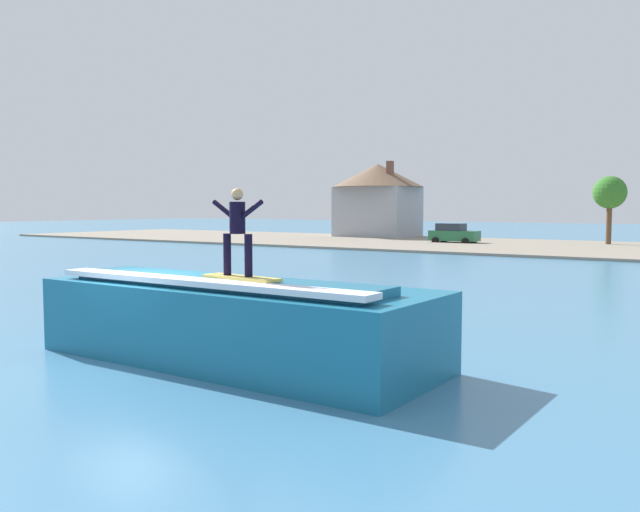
{
  "coord_description": "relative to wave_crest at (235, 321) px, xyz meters",
  "views": [
    {
      "loc": [
        11.52,
        -9.69,
        3.33
      ],
      "look_at": [
        1.96,
        4.25,
        2.08
      ],
      "focal_mm": 37.53,
      "sensor_mm": 36.0,
      "label": 1
    }
  ],
  "objects": [
    {
      "name": "car_near_shore",
      "position": [
        -14.04,
        44.6,
        0.06
      ],
      "size": [
        4.27,
        2.03,
        1.86
      ],
      "color": "#23663D",
      "rests_on": "ground_plane"
    },
    {
      "name": "shoreline_bank",
      "position": [
        -1.96,
        43.59,
        -0.79
      ],
      "size": [
        120.0,
        21.54,
        0.19
      ],
      "color": "gray",
      "rests_on": "ground_plane"
    },
    {
      "name": "house_with_chimney",
      "position": [
        -25.6,
        51.45,
        3.69
      ],
      "size": [
        9.65,
        9.65,
        8.03
      ],
      "color": "#9EA3AD",
      "rests_on": "ground_plane"
    },
    {
      "name": "tree_tall_bare",
      "position": [
        -2.13,
        49.27,
        3.56
      ],
      "size": [
        2.73,
        2.73,
        5.9
      ],
      "color": "brown",
      "rests_on": "ground_plane"
    },
    {
      "name": "ground_plane",
      "position": [
        -1.96,
        -1.0,
        -0.88
      ],
      "size": [
        260.0,
        260.0,
        0.0
      ],
      "primitive_type": "plane",
      "color": "teal"
    },
    {
      "name": "surfer",
      "position": [
        0.58,
        -0.53,
        2.05
      ],
      "size": [
        1.31,
        0.32,
        1.77
      ],
      "color": "black",
      "rests_on": "surfboard"
    },
    {
      "name": "wave_crest",
      "position": [
        0.0,
        0.0,
        0.0
      ],
      "size": [
        8.97,
        3.28,
        1.87
      ],
      "color": "#19688A",
      "rests_on": "ground_plane"
    },
    {
      "name": "surfboard",
      "position": [
        0.67,
        -0.53,
        1.02
      ],
      "size": [
        1.89,
        0.62,
        0.06
      ],
      "color": "#EAD159",
      "rests_on": "wave_crest"
    }
  ]
}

